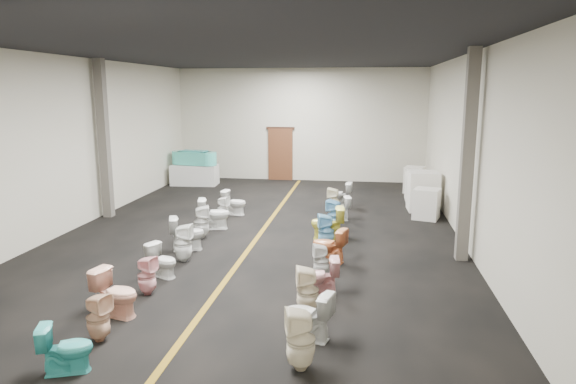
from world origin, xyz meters
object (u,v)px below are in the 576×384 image
at_px(appliance_crate_d, 414,180).
at_px(toilet_right_11, 339,195).
at_px(toilet_right_8, 334,215).
at_px(toilet_left_5, 183,243).
at_px(toilet_right_2, 308,291).
at_px(toilet_left_10, 234,203).
at_px(bathtub, 194,158).
at_px(toilet_left_0, 66,348).
at_px(appliance_crate_a, 426,204).
at_px(toilet_left_9, 223,209).
at_px(toilet_right_0, 301,340).
at_px(appliance_crate_c, 418,187).
at_px(display_table, 195,175).
at_px(toilet_right_5, 329,245).
at_px(toilet_right_4, 321,261).
at_px(toilet_right_7, 327,223).
at_px(appliance_crate_b, 423,191).
at_px(toilet_left_1, 98,318).
at_px(toilet_left_7, 201,222).
at_px(toilet_left_8, 214,214).
at_px(toilet_left_4, 163,260).
at_px(toilet_right_9, 338,208).
at_px(toilet_right_1, 308,315).
at_px(toilet_left_6, 187,233).
at_px(toilet_left_2, 116,293).
at_px(toilet_right_10, 334,201).
at_px(toilet_right_6, 326,231).
at_px(toilet_left_3, 147,276).

distance_m(appliance_crate_d, toilet_right_11, 3.77).
height_order(toilet_right_8, toilet_right_11, toilet_right_8).
relative_size(toilet_left_5, toilet_right_2, 1.02).
bearing_deg(toilet_left_10, toilet_right_2, -148.73).
distance_m(bathtub, toilet_left_0, 13.64).
relative_size(bathtub, toilet_left_5, 2.21).
relative_size(appliance_crate_a, appliance_crate_d, 0.93).
relative_size(toilet_left_9, toilet_right_0, 0.82).
relative_size(appliance_crate_c, toilet_left_10, 1.25).
height_order(display_table, toilet_left_10, display_table).
distance_m(toilet_right_8, toilet_right_11, 2.73).
bearing_deg(toilet_right_5, toilet_right_4, 12.09).
bearing_deg(toilet_right_11, toilet_right_7, 3.12).
distance_m(appliance_crate_b, appliance_crate_d, 2.84).
xyz_separation_m(toilet_left_1, toilet_right_0, (3.03, -0.35, 0.06)).
xyz_separation_m(display_table, toilet_right_8, (5.79, -5.85, 0.02)).
xyz_separation_m(toilet_left_7, toilet_left_8, (0.06, 0.91, -0.00)).
bearing_deg(toilet_left_4, toilet_left_10, 22.59).
height_order(toilet_left_8, toilet_right_11, toilet_left_8).
height_order(appliance_crate_a, toilet_right_11, appliance_crate_a).
bearing_deg(toilet_right_9, toilet_left_10, -108.64).
xyz_separation_m(toilet_left_10, toilet_right_1, (3.02, -7.42, 0.01)).
xyz_separation_m(display_table, toilet_left_1, (2.74, -12.48, -0.02)).
xyz_separation_m(appliance_crate_b, toilet_right_11, (-2.55, 0.05, -0.20)).
relative_size(appliance_crate_d, toilet_left_10, 1.29).
relative_size(toilet_left_6, toilet_right_1, 1.06).
relative_size(bathtub, appliance_crate_c, 2.02).
relative_size(toilet_left_6, toilet_right_7, 0.97).
relative_size(toilet_left_2, toilet_right_2, 0.96).
relative_size(display_table, toilet_left_7, 2.12).
bearing_deg(bathtub, toilet_left_2, -66.68).
bearing_deg(toilet_left_9, toilet_right_10, -54.85).
height_order(toilet_left_7, toilet_right_8, toilet_left_7).
relative_size(toilet_left_9, toilet_right_7, 0.85).
height_order(toilet_left_6, toilet_right_1, toilet_left_6).
xyz_separation_m(toilet_right_2, toilet_right_6, (0.03, 3.63, 0.00)).
bearing_deg(toilet_left_9, toilet_left_0, -166.65).
bearing_deg(toilet_right_0, toilet_right_5, 164.14).
distance_m(toilet_left_9, toilet_right_0, 8.13).
bearing_deg(bathtub, toilet_right_4, -47.81).
xyz_separation_m(toilet_left_6, toilet_left_10, (0.22, 3.51, -0.03)).
relative_size(toilet_left_9, toilet_right_9, 1.01).
xyz_separation_m(toilet_left_5, toilet_left_9, (-0.11, 3.55, -0.07)).
distance_m(toilet_left_6, toilet_right_4, 3.48).
bearing_deg(toilet_right_11, toilet_left_5, -23.04).
xyz_separation_m(toilet_left_7, toilet_left_10, (0.19, 2.54, -0.05)).
height_order(toilet_left_3, toilet_right_2, toilet_right_2).
height_order(appliance_crate_c, toilet_left_6, appliance_crate_c).
height_order(appliance_crate_b, toilet_right_7, appliance_crate_b).
relative_size(toilet_left_3, toilet_right_10, 0.91).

